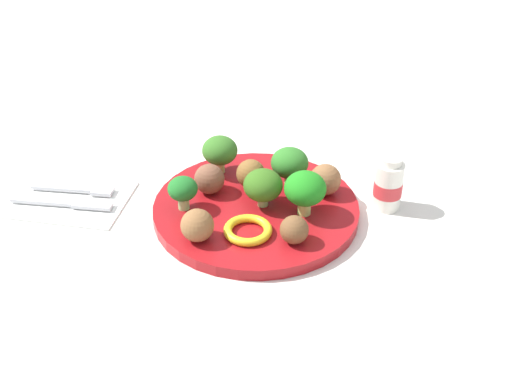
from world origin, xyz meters
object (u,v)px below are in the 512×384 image
Objects in this scene: meatball_center at (294,230)px; yogurt_bottle at (388,185)px; knife at (66,203)px; meatball_far_rim at (209,179)px; fork at (77,189)px; meatball_front_left at (197,225)px; meatball_near_rim at (251,174)px; pepper_ring_front_left at (247,230)px; plate at (256,209)px; broccoli_floret_back_left at (183,190)px; meatball_back_right at (325,180)px; broccoli_floret_mid_right at (220,151)px; broccoli_floret_center at (305,189)px; broccoli_floret_back_right at (263,186)px; broccoli_floret_near_rim at (290,163)px; napkin at (67,198)px.

meatball_center is 0.46× the size of yogurt_bottle.
meatball_center is 0.25× the size of knife.
meatball_far_rim is 0.35× the size of fork.
meatball_front_left reaches higher than meatball_near_rim.
pepper_ring_front_left is 0.27m from fork.
plate is at bearing -71.90° from meatball_near_rim.
meatball_front_left reaches higher than meatball_center.
meatball_center is (0.12, 0.01, -0.00)m from meatball_front_left.
broccoli_floret_back_left is 0.11m from meatball_near_rim.
pepper_ring_front_left is at bearing -129.65° from meatball_back_right.
meatball_near_rim is at bearing 122.02° from meatball_center.
fork is at bearing -177.08° from meatball_far_rim.
meatball_front_left is 0.35× the size of fork.
pepper_ring_front_left is 0.43× the size of knife.
broccoli_floret_mid_right is 0.20m from meatball_center.
broccoli_floret_center is 1.16× the size of broccoli_floret_back_right.
meatball_front_left is 0.14m from meatball_near_rim.
yogurt_bottle is (0.09, 0.00, -0.00)m from meatball_back_right.
broccoli_floret_back_right is (-0.06, 0.01, -0.01)m from broccoli_floret_center.
broccoli_floret_near_rim is at bearing 18.53° from meatball_near_rim.
broccoli_floret_near_rim reaches higher than meatball_near_rim.
pepper_ring_front_left is 0.52× the size of fork.
yogurt_bottle is at bearing 27.49° from broccoli_floret_center.
napkin is 1.17× the size of knife.
meatball_near_rim is at bearing -161.47° from broccoli_floret_near_rim.
napkin is at bearing 174.49° from broccoli_floret_back_left.
meatball_back_right is (0.05, -0.02, -0.01)m from broccoli_floret_near_rim.
meatball_near_rim is at bearing 145.56° from broccoli_floret_center.
napkin is at bearing -114.60° from fork.
meatball_near_rim is 0.52× the size of yogurt_bottle.
yogurt_bottle is (0.24, 0.13, -0.00)m from meatball_front_left.
broccoli_floret_mid_right is at bearing 18.18° from fork.
meatball_near_rim is at bearing 117.57° from broccoli_floret_back_right.
broccoli_floret_mid_right is at bearing 129.69° from meatball_center.
plate is 0.10m from broccoli_floret_back_left.
meatball_back_right is at bearing 25.41° from plate.
yogurt_bottle is (0.44, 0.07, 0.03)m from knife.
plate is 1.93× the size of knife.
yogurt_bottle reaches higher than broccoli_floret_back_right.
meatball_center is at bearing -14.86° from fork.
meatball_back_right reaches higher than meatball_near_rim.
plate is 4.94× the size of broccoli_floret_mid_right.
yogurt_bottle is (0.11, 0.06, -0.02)m from broccoli_floret_center.
broccoli_floret_center is at bearing -3.86° from fork.
broccoli_floret_mid_right is 1.20× the size of broccoli_floret_back_left.
broccoli_floret_center reaches higher than meatball_back_right.
pepper_ring_front_left is 0.28m from napkin.
broccoli_floret_near_rim is at bearing 98.97° from meatball_center.
meatball_back_right is 0.12m from meatball_center.
pepper_ring_front_left is at bearing -65.88° from broccoli_floret_mid_right.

